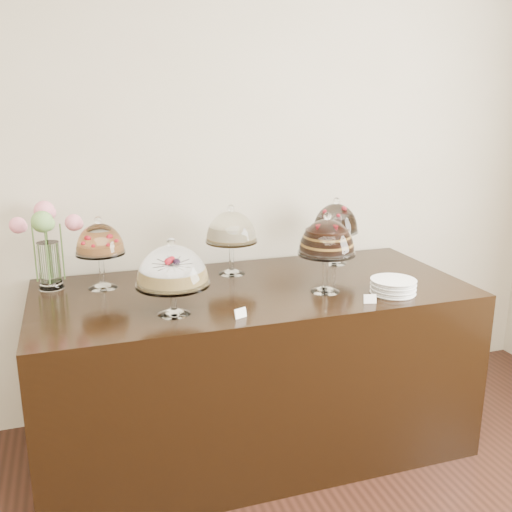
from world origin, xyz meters
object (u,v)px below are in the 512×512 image
object	(u,v)px
cake_stand_sugar_sponge	(172,269)
flower_vase	(47,240)
cake_stand_cheesecake	(231,230)
cake_stand_choco_layer	(327,240)
plate_stack	(393,287)
cake_stand_dark_choco	(336,221)
display_counter	(253,367)
cake_stand_fruit_tart	(100,243)

from	to	relation	value
cake_stand_sugar_sponge	flower_vase	world-z (taller)	flower_vase
cake_stand_cheesecake	flower_vase	world-z (taller)	flower_vase
cake_stand_choco_layer	plate_stack	xyz separation A→B (m)	(0.30, -0.14, -0.23)
flower_vase	plate_stack	size ratio (longest dim) A/B	1.97
cake_stand_sugar_sponge	cake_stand_choco_layer	world-z (taller)	cake_stand_choco_layer
cake_stand_dark_choco	cake_stand_sugar_sponge	bearing A→B (deg)	-153.10
plate_stack	display_counter	bearing A→B (deg)	153.70
cake_stand_fruit_tart	plate_stack	size ratio (longest dim) A/B	1.71
cake_stand_choco_layer	flower_vase	size ratio (longest dim) A/B	0.94
display_counter	cake_stand_sugar_sponge	xyz separation A→B (m)	(-0.45, -0.25, 0.66)
flower_vase	plate_stack	xyz separation A→B (m)	(1.62, -0.63, -0.21)
display_counter	flower_vase	bearing A→B (deg)	162.27
cake_stand_sugar_sponge	cake_stand_choco_layer	size ratio (longest dim) A/B	0.87
cake_stand_sugar_sponge	cake_stand_fruit_tart	xyz separation A→B (m)	(-0.28, 0.49, 0.03)
display_counter	cake_stand_sugar_sponge	bearing A→B (deg)	-151.14
cake_stand_cheesecake	cake_stand_fruit_tart	bearing A→B (deg)	-177.35
cake_stand_sugar_sponge	cake_stand_fruit_tart	size ratio (longest dim) A/B	0.95
cake_stand_sugar_sponge	plate_stack	distance (m)	1.10
display_counter	plate_stack	xyz separation A→B (m)	(0.63, -0.31, 0.49)
cake_stand_sugar_sponge	flower_vase	size ratio (longest dim) A/B	0.82
cake_stand_fruit_tart	cake_stand_sugar_sponge	bearing A→B (deg)	-60.07
cake_stand_sugar_sponge	cake_stand_dark_choco	xyz separation A→B (m)	(1.05, 0.53, 0.04)
cake_stand_sugar_sponge	cake_stand_cheesecake	distance (m)	0.67
cake_stand_choco_layer	display_counter	bearing A→B (deg)	151.98
display_counter	cake_stand_dark_choco	size ratio (longest dim) A/B	5.63
display_counter	cake_stand_fruit_tart	world-z (taller)	cake_stand_fruit_tart
cake_stand_sugar_sponge	cake_stand_fruit_tart	bearing A→B (deg)	119.93
cake_stand_fruit_tart	flower_vase	size ratio (longest dim) A/B	0.87
cake_stand_choco_layer	cake_stand_dark_choco	size ratio (longest dim) A/B	1.04
display_counter	cake_stand_dark_choco	distance (m)	0.97
display_counter	cake_stand_cheesecake	xyz separation A→B (m)	(-0.04, 0.27, 0.70)
cake_stand_choco_layer	cake_stand_fruit_tart	distance (m)	1.14
cake_stand_choco_layer	cake_stand_dark_choco	xyz separation A→B (m)	(0.27, 0.46, -0.01)
cake_stand_sugar_sponge	cake_stand_dark_choco	size ratio (longest dim) A/B	0.90
cake_stand_sugar_sponge	plate_stack	xyz separation A→B (m)	(1.09, -0.06, -0.18)
cake_stand_choco_layer	plate_stack	distance (m)	0.41
cake_stand_dark_choco	cake_stand_fruit_tart	distance (m)	1.33
display_counter	cake_stand_cheesecake	size ratio (longest dim) A/B	5.69
cake_stand_choco_layer	plate_stack	bearing A→B (deg)	-24.40
plate_stack	cake_stand_cheesecake	bearing A→B (deg)	139.06
display_counter	plate_stack	size ratio (longest dim) A/B	10.07
display_counter	cake_stand_fruit_tart	distance (m)	1.03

